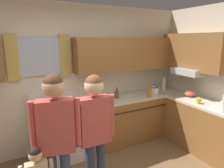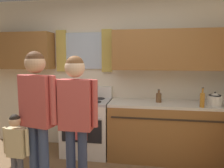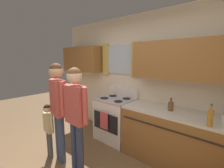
{
  "view_description": "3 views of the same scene",
  "coord_description": "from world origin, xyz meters",
  "px_view_note": "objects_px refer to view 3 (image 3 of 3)",
  "views": [
    {
      "loc": [
        -1.06,
        -1.59,
        1.99
      ],
      "look_at": [
        0.3,
        0.92,
        1.35
      ],
      "focal_mm": 31.96,
      "sensor_mm": 36.0,
      "label": 1
    },
    {
      "loc": [
        0.57,
        -1.85,
        1.59
      ],
      "look_at": [
        0.14,
        0.7,
        1.28
      ],
      "focal_mm": 34.75,
      "sensor_mm": 36.0,
      "label": 2
    },
    {
      "loc": [
        1.6,
        -0.88,
        1.74
      ],
      "look_at": [
        0.07,
        0.88,
        1.35
      ],
      "focal_mm": 24.78,
      "sensor_mm": 36.0,
      "label": 3
    }
  ],
  "objects_px": {
    "adult_holding_child": "(58,101)",
    "adult_in_plaid": "(76,109)",
    "small_child": "(48,124)",
    "bottle_oil_amber": "(210,118)",
    "bottle_squat_brown": "(171,106)",
    "stove_oven": "(115,118)"
  },
  "relations": [
    {
      "from": "adult_holding_child",
      "to": "adult_in_plaid",
      "type": "xyz_separation_m",
      "value": [
        0.45,
        0.02,
        -0.03
      ]
    },
    {
      "from": "adult_holding_child",
      "to": "small_child",
      "type": "distance_m",
      "value": 0.51
    },
    {
      "from": "bottle_oil_amber",
      "to": "bottle_squat_brown",
      "type": "bearing_deg",
      "value": 156.4
    },
    {
      "from": "adult_in_plaid",
      "to": "bottle_squat_brown",
      "type": "bearing_deg",
      "value": 50.42
    },
    {
      "from": "stove_oven",
      "to": "small_child",
      "type": "height_order",
      "value": "stove_oven"
    },
    {
      "from": "bottle_oil_amber",
      "to": "stove_oven",
      "type": "bearing_deg",
      "value": 171.76
    },
    {
      "from": "adult_holding_child",
      "to": "small_child",
      "type": "bearing_deg",
      "value": -161.87
    },
    {
      "from": "adult_holding_child",
      "to": "stove_oven",
      "type": "bearing_deg",
      "value": 78.32
    },
    {
      "from": "stove_oven",
      "to": "small_child",
      "type": "relative_size",
      "value": 1.14
    },
    {
      "from": "bottle_oil_amber",
      "to": "small_child",
      "type": "distance_m",
      "value": 2.46
    },
    {
      "from": "bottle_squat_brown",
      "to": "bottle_oil_amber",
      "type": "xyz_separation_m",
      "value": [
        0.58,
        -0.25,
        0.03
      ]
    },
    {
      "from": "adult_holding_child",
      "to": "small_child",
      "type": "height_order",
      "value": "adult_holding_child"
    },
    {
      "from": "stove_oven",
      "to": "adult_holding_child",
      "type": "relative_size",
      "value": 0.66
    },
    {
      "from": "stove_oven",
      "to": "adult_in_plaid",
      "type": "relative_size",
      "value": 0.68
    },
    {
      "from": "adult_in_plaid",
      "to": "bottle_oil_amber",
      "type": "bearing_deg",
      "value": 30.3
    },
    {
      "from": "bottle_squat_brown",
      "to": "small_child",
      "type": "height_order",
      "value": "bottle_squat_brown"
    },
    {
      "from": "adult_holding_child",
      "to": "bottle_oil_amber",
      "type": "bearing_deg",
      "value": 24.93
    },
    {
      "from": "bottle_squat_brown",
      "to": "adult_in_plaid",
      "type": "distance_m",
      "value": 1.5
    },
    {
      "from": "bottle_oil_amber",
      "to": "adult_holding_child",
      "type": "height_order",
      "value": "adult_holding_child"
    },
    {
      "from": "bottle_squat_brown",
      "to": "small_child",
      "type": "distance_m",
      "value": 2.09
    },
    {
      "from": "bottle_oil_amber",
      "to": "adult_holding_child",
      "type": "xyz_separation_m",
      "value": [
        -1.98,
        -0.92,
        0.04
      ]
    },
    {
      "from": "adult_in_plaid",
      "to": "small_child",
      "type": "xyz_separation_m",
      "value": [
        -0.68,
        -0.1,
        -0.41
      ]
    }
  ]
}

